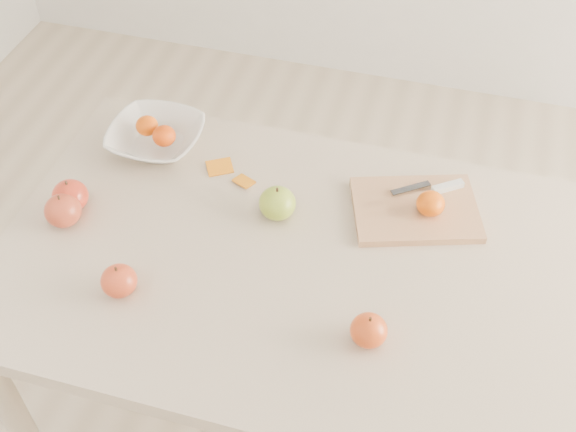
# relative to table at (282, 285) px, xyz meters

# --- Properties ---
(ground) EXTENTS (3.50, 3.50, 0.00)m
(ground) POSITION_rel_table_xyz_m (0.00, 0.00, -0.65)
(ground) COLOR #C6B293
(ground) RESTS_ON ground
(table) EXTENTS (1.20, 0.80, 0.75)m
(table) POSITION_rel_table_xyz_m (0.00, 0.00, 0.00)
(table) COLOR #C7B296
(table) RESTS_ON ground
(cutting_board) EXTENTS (0.32, 0.27, 0.02)m
(cutting_board) POSITION_rel_table_xyz_m (0.25, 0.20, 0.11)
(cutting_board) COLOR tan
(cutting_board) RESTS_ON table
(board_tangerine) EXTENTS (0.06, 0.06, 0.05)m
(board_tangerine) POSITION_rel_table_xyz_m (0.28, 0.19, 0.14)
(board_tangerine) COLOR #DC6407
(board_tangerine) RESTS_ON cutting_board
(fruit_bowl) EXTENTS (0.22, 0.22, 0.05)m
(fruit_bowl) POSITION_rel_table_xyz_m (-0.39, 0.25, 0.13)
(fruit_bowl) COLOR white
(fruit_bowl) RESTS_ON table
(bowl_tangerine_near) EXTENTS (0.05, 0.05, 0.05)m
(bowl_tangerine_near) POSITION_rel_table_xyz_m (-0.41, 0.26, 0.15)
(bowl_tangerine_near) COLOR #E95308
(bowl_tangerine_near) RESTS_ON fruit_bowl
(bowl_tangerine_far) EXTENTS (0.06, 0.06, 0.05)m
(bowl_tangerine_far) POSITION_rel_table_xyz_m (-0.36, 0.24, 0.15)
(bowl_tangerine_far) COLOR #D03F07
(bowl_tangerine_far) RESTS_ON fruit_bowl
(orange_peel_a) EXTENTS (0.07, 0.07, 0.01)m
(orange_peel_a) POSITION_rel_table_xyz_m (-0.22, 0.22, 0.10)
(orange_peel_a) COLOR orange
(orange_peel_a) RESTS_ON table
(orange_peel_b) EXTENTS (0.06, 0.05, 0.01)m
(orange_peel_b) POSITION_rel_table_xyz_m (-0.15, 0.19, 0.10)
(orange_peel_b) COLOR #CD700E
(orange_peel_b) RESTS_ON table
(paring_knife) EXTENTS (0.16, 0.09, 0.01)m
(paring_knife) POSITION_rel_table_xyz_m (0.30, 0.27, 0.12)
(paring_knife) COLOR white
(paring_knife) RESTS_ON cutting_board
(apple_green) EXTENTS (0.08, 0.08, 0.07)m
(apple_green) POSITION_rel_table_xyz_m (-0.04, 0.11, 0.14)
(apple_green) COLOR #618D1C
(apple_green) RESTS_ON table
(apple_red_c) EXTENTS (0.07, 0.07, 0.07)m
(apple_red_c) POSITION_rel_table_xyz_m (-0.28, -0.18, 0.13)
(apple_red_c) COLOR maroon
(apple_red_c) RESTS_ON table
(apple_red_b) EXTENTS (0.08, 0.08, 0.07)m
(apple_red_b) POSITION_rel_table_xyz_m (-0.49, 0.01, 0.13)
(apple_red_b) COLOR maroon
(apple_red_b) RESTS_ON table
(apple_red_e) EXTENTS (0.07, 0.07, 0.06)m
(apple_red_e) POSITION_rel_table_xyz_m (0.22, -0.16, 0.13)
(apple_red_e) COLOR #9C1E0B
(apple_red_e) RESTS_ON table
(apple_red_d) EXTENTS (0.08, 0.08, 0.07)m
(apple_red_d) POSITION_rel_table_xyz_m (-0.48, -0.04, 0.13)
(apple_red_d) COLOR maroon
(apple_red_d) RESTS_ON table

